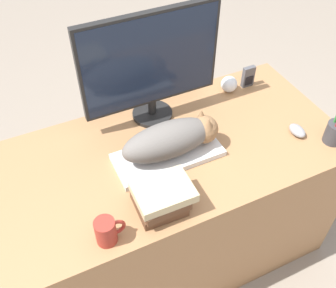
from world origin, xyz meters
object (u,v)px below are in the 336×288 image
at_px(keyboard, 168,155).
at_px(pen_cup, 335,132).
at_px(cat, 174,138).
at_px(book_stack, 161,198).
at_px(coffee_mug, 107,231).
at_px(baseball, 229,84).
at_px(phone, 248,77).
at_px(monitor, 151,64).
at_px(computer_mouse, 297,131).

xyz_separation_m(keyboard, pen_cup, (0.65, -0.21, 0.04)).
height_order(cat, book_stack, cat).
distance_m(pen_cup, book_stack, 0.78).
bearing_deg(coffee_mug, pen_cup, 2.53).
distance_m(keyboard, baseball, 0.52).
relative_size(coffee_mug, pen_cup, 0.46).
xyz_separation_m(cat, phone, (0.52, 0.26, -0.04)).
relative_size(cat, baseball, 5.24).
relative_size(cat, book_stack, 1.99).
bearing_deg(monitor, keyboard, -100.32).
distance_m(pen_cup, phone, 0.48).
height_order(keyboard, computer_mouse, computer_mouse).
xyz_separation_m(keyboard, phone, (0.55, 0.26, 0.04)).
bearing_deg(computer_mouse, coffee_mug, -170.97).
bearing_deg(keyboard, book_stack, -120.86).
bearing_deg(book_stack, computer_mouse, 8.31).
distance_m(computer_mouse, book_stack, 0.68).
distance_m(cat, book_stack, 0.26).
bearing_deg(monitor, coffee_mug, -127.12).
relative_size(baseball, phone, 0.73).
distance_m(cat, phone, 0.58).
height_order(keyboard, book_stack, book_stack).
relative_size(cat, monitor, 0.69).
xyz_separation_m(coffee_mug, phone, (0.89, 0.52, 0.00)).
xyz_separation_m(pen_cup, baseball, (-0.21, 0.48, -0.01)).
relative_size(monitor, pen_cup, 2.61).
bearing_deg(baseball, pen_cup, -66.34).
distance_m(pen_cup, baseball, 0.52).
xyz_separation_m(monitor, computer_mouse, (0.50, -0.37, -0.25)).
xyz_separation_m(cat, computer_mouse, (0.52, -0.11, -0.08)).
bearing_deg(coffee_mug, book_stack, 11.29).
relative_size(cat, computer_mouse, 4.71).
bearing_deg(computer_mouse, phone, 90.38).
height_order(keyboard, coffee_mug, coffee_mug).
relative_size(keyboard, coffee_mug, 4.13).
distance_m(cat, pen_cup, 0.66).
height_order(computer_mouse, pen_cup, pen_cup).
distance_m(monitor, phone, 0.55).
xyz_separation_m(computer_mouse, phone, (-0.00, 0.37, 0.03)).
distance_m(phone, book_stack, 0.82).
height_order(monitor, computer_mouse, monitor).
bearing_deg(book_stack, keyboard, 59.14).
bearing_deg(computer_mouse, cat, 167.91).
distance_m(coffee_mug, phone, 1.03).
bearing_deg(cat, monitor, 85.63).
bearing_deg(phone, computer_mouse, -89.62).
height_order(coffee_mug, pen_cup, pen_cup).
bearing_deg(computer_mouse, book_stack, -171.69).
bearing_deg(monitor, book_stack, -110.27).
relative_size(cat, phone, 3.85).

